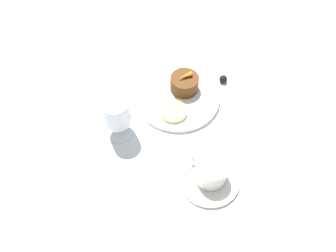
% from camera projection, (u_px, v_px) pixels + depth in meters
% --- Properties ---
extents(ground_plane, '(3.00, 3.00, 0.00)m').
position_uv_depth(ground_plane, '(175.00, 109.00, 0.92)').
color(ground_plane, white).
extents(dinner_plate, '(0.24, 0.24, 0.01)m').
position_uv_depth(dinner_plate, '(178.00, 97.00, 0.94)').
color(dinner_plate, white).
rests_on(dinner_plate, ground_plane).
extents(saucer, '(0.15, 0.15, 0.01)m').
position_uv_depth(saucer, '(209.00, 178.00, 0.79)').
color(saucer, white).
rests_on(saucer, ground_plane).
extents(coffee_cup, '(0.10, 0.08, 0.06)m').
position_uv_depth(coffee_cup, '(211.00, 170.00, 0.76)').
color(coffee_cup, white).
rests_on(coffee_cup, saucer).
extents(spoon, '(0.03, 0.10, 0.00)m').
position_uv_depth(spoon, '(197.00, 165.00, 0.81)').
color(spoon, silver).
rests_on(spoon, saucer).
extents(wine_glass, '(0.07, 0.07, 0.13)m').
position_uv_depth(wine_glass, '(117.00, 114.00, 0.81)').
color(wine_glass, silver).
rests_on(wine_glass, ground_plane).
extents(fork, '(0.02, 0.18, 0.01)m').
position_uv_depth(fork, '(136.00, 68.00, 1.01)').
color(fork, silver).
rests_on(fork, ground_plane).
extents(dessert_cake, '(0.08, 0.08, 0.04)m').
position_uv_depth(dessert_cake, '(184.00, 83.00, 0.93)').
color(dessert_cake, '#563314').
rests_on(dessert_cake, dinner_plate).
extents(carrot_garnish, '(0.03, 0.05, 0.01)m').
position_uv_depth(carrot_garnish, '(185.00, 76.00, 0.90)').
color(carrot_garnish, orange).
rests_on(carrot_garnish, dessert_cake).
extents(pineapple_slice, '(0.08, 0.08, 0.01)m').
position_uv_depth(pineapple_slice, '(173.00, 112.00, 0.89)').
color(pineapple_slice, '#EFE075').
rests_on(pineapple_slice, dinner_plate).
extents(chocolate_truffle, '(0.02, 0.02, 0.02)m').
position_uv_depth(chocolate_truffle, '(223.00, 79.00, 0.97)').
color(chocolate_truffle, black).
rests_on(chocolate_truffle, ground_plane).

